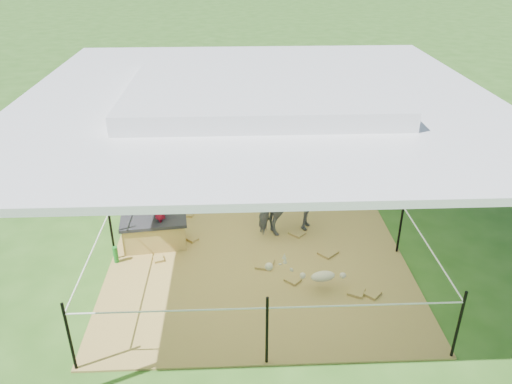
{
  "coord_description": "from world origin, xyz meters",
  "views": [
    {
      "loc": [
        -0.32,
        -6.61,
        4.57
      ],
      "look_at": [
        0.0,
        0.6,
        0.85
      ],
      "focal_mm": 35.0,
      "sensor_mm": 36.0,
      "label": 1
    }
  ],
  "objects_px": {
    "green_bottle": "(116,255)",
    "pony": "(294,208)",
    "picnic_table_near": "(307,95)",
    "picnic_table_far": "(402,76)",
    "foal": "(323,275)",
    "woman": "(156,189)",
    "distant_person": "(325,93)",
    "trash_barrel": "(401,116)",
    "straw_bale": "(155,234)"
  },
  "relations": [
    {
      "from": "pony",
      "to": "foal",
      "type": "distance_m",
      "value": 1.58
    },
    {
      "from": "woman",
      "to": "picnic_table_far",
      "type": "relative_size",
      "value": 0.63
    },
    {
      "from": "woman",
      "to": "foal",
      "type": "relative_size",
      "value": 1.27
    },
    {
      "from": "picnic_table_far",
      "to": "foal",
      "type": "bearing_deg",
      "value": -101.42
    },
    {
      "from": "picnic_table_near",
      "to": "picnic_table_far",
      "type": "height_order",
      "value": "picnic_table_far"
    },
    {
      "from": "straw_bale",
      "to": "picnic_table_far",
      "type": "bearing_deg",
      "value": 53.52
    },
    {
      "from": "trash_barrel",
      "to": "picnic_table_near",
      "type": "xyz_separation_m",
      "value": [
        -2.18,
        2.1,
        -0.05
      ]
    },
    {
      "from": "picnic_table_near",
      "to": "distant_person",
      "type": "xyz_separation_m",
      "value": [
        0.45,
        -0.52,
        0.2
      ]
    },
    {
      "from": "green_bottle",
      "to": "pony",
      "type": "bearing_deg",
      "value": 14.27
    },
    {
      "from": "woman",
      "to": "picnic_table_near",
      "type": "relative_size",
      "value": 0.66
    },
    {
      "from": "trash_barrel",
      "to": "pony",
      "type": "bearing_deg",
      "value": -124.07
    },
    {
      "from": "woman",
      "to": "pony",
      "type": "height_order",
      "value": "woman"
    },
    {
      "from": "pony",
      "to": "green_bottle",
      "type": "bearing_deg",
      "value": 86.29
    },
    {
      "from": "green_bottle",
      "to": "distant_person",
      "type": "height_order",
      "value": "distant_person"
    },
    {
      "from": "trash_barrel",
      "to": "woman",
      "type": "bearing_deg",
      "value": -136.64
    },
    {
      "from": "picnic_table_near",
      "to": "picnic_table_far",
      "type": "xyz_separation_m",
      "value": [
        3.5,
        2.09,
        0.02
      ]
    },
    {
      "from": "foal",
      "to": "picnic_table_near",
      "type": "xyz_separation_m",
      "value": [
        0.93,
        8.61,
        0.08
      ]
    },
    {
      "from": "green_bottle",
      "to": "picnic_table_near",
      "type": "distance_m",
      "value": 8.78
    },
    {
      "from": "foal",
      "to": "trash_barrel",
      "type": "bearing_deg",
      "value": 54.65
    },
    {
      "from": "straw_bale",
      "to": "green_bottle",
      "type": "xyz_separation_m",
      "value": [
        -0.55,
        -0.45,
        -0.08
      ]
    },
    {
      "from": "woman",
      "to": "trash_barrel",
      "type": "height_order",
      "value": "woman"
    },
    {
      "from": "pony",
      "to": "woman",
      "type": "bearing_deg",
      "value": 79.12
    },
    {
      "from": "woman",
      "to": "trash_barrel",
      "type": "distance_m",
      "value": 7.67
    },
    {
      "from": "pony",
      "to": "distant_person",
      "type": "relative_size",
      "value": 1.0
    },
    {
      "from": "green_bottle",
      "to": "foal",
      "type": "relative_size",
      "value": 0.29
    },
    {
      "from": "green_bottle",
      "to": "picnic_table_far",
      "type": "distance_m",
      "value": 12.43
    },
    {
      "from": "woman",
      "to": "picnic_table_far",
      "type": "bearing_deg",
      "value": 137.1
    },
    {
      "from": "green_bottle",
      "to": "pony",
      "type": "xyz_separation_m",
      "value": [
        2.84,
        0.72,
        0.35
      ]
    },
    {
      "from": "picnic_table_near",
      "to": "green_bottle",
      "type": "bearing_deg",
      "value": -111.01
    },
    {
      "from": "foal",
      "to": "picnic_table_far",
      "type": "distance_m",
      "value": 11.58
    },
    {
      "from": "pony",
      "to": "picnic_table_near",
      "type": "xyz_separation_m",
      "value": [
        1.18,
        7.07,
        -0.14
      ]
    },
    {
      "from": "woman",
      "to": "picnic_table_near",
      "type": "bearing_deg",
      "value": 148.5
    },
    {
      "from": "picnic_table_near",
      "to": "distant_person",
      "type": "distance_m",
      "value": 0.72
    },
    {
      "from": "distant_person",
      "to": "foal",
      "type": "bearing_deg",
      "value": 56.38
    },
    {
      "from": "pony",
      "to": "foal",
      "type": "relative_size",
      "value": 1.23
    },
    {
      "from": "pony",
      "to": "distant_person",
      "type": "xyz_separation_m",
      "value": [
        1.64,
        6.55,
        0.06
      ]
    },
    {
      "from": "foal",
      "to": "distant_person",
      "type": "distance_m",
      "value": 8.21
    },
    {
      "from": "trash_barrel",
      "to": "picnic_table_near",
      "type": "relative_size",
      "value": 0.47
    },
    {
      "from": "trash_barrel",
      "to": "picnic_table_near",
      "type": "height_order",
      "value": "trash_barrel"
    },
    {
      "from": "green_bottle",
      "to": "picnic_table_far",
      "type": "relative_size",
      "value": 0.15
    },
    {
      "from": "pony",
      "to": "picnic_table_near",
      "type": "bearing_deg",
      "value": -27.49
    },
    {
      "from": "straw_bale",
      "to": "pony",
      "type": "xyz_separation_m",
      "value": [
        2.29,
        0.27,
        0.27
      ]
    },
    {
      "from": "pony",
      "to": "trash_barrel",
      "type": "height_order",
      "value": "pony"
    },
    {
      "from": "foal",
      "to": "trash_barrel",
      "type": "relative_size",
      "value": 1.12
    },
    {
      "from": "foal",
      "to": "picnic_table_near",
      "type": "relative_size",
      "value": 0.52
    },
    {
      "from": "trash_barrel",
      "to": "distant_person",
      "type": "height_order",
      "value": "distant_person"
    },
    {
      "from": "straw_bale",
      "to": "woman",
      "type": "xyz_separation_m",
      "value": [
        0.1,
        0.0,
        0.81
      ]
    },
    {
      "from": "picnic_table_far",
      "to": "green_bottle",
      "type": "bearing_deg",
      "value": -116.22
    },
    {
      "from": "straw_bale",
      "to": "foal",
      "type": "height_order",
      "value": "foal"
    },
    {
      "from": "trash_barrel",
      "to": "picnic_table_far",
      "type": "height_order",
      "value": "trash_barrel"
    }
  ]
}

